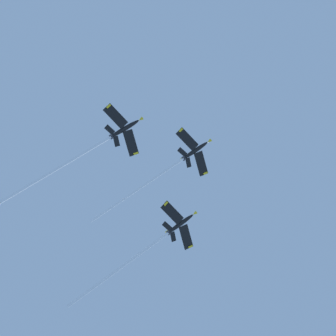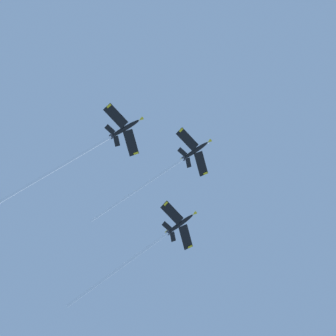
% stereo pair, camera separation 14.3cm
% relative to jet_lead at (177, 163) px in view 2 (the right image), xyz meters
% --- Properties ---
extents(jet_lead, '(46.05, 25.07, 24.32)m').
position_rel_jet_lead_xyz_m(jet_lead, '(0.00, 0.00, 0.00)').
color(jet_lead, black).
extents(jet_left_wing, '(46.39, 26.13, 26.46)m').
position_rel_jet_lead_xyz_m(jet_left_wing, '(26.81, -10.10, -10.89)').
color(jet_left_wing, black).
extents(jet_right_wing, '(48.81, 26.97, 26.47)m').
position_rel_jet_lead_xyz_m(jet_right_wing, '(11.43, 26.76, -10.45)').
color(jet_right_wing, black).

